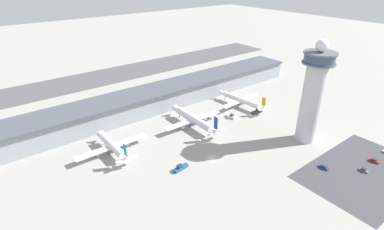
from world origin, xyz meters
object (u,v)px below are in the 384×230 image
object	(u,v)px
service_truck_baggage	(257,112)
car_black_suv	(324,167)
car_maroon_suv	(374,161)
airplane_gate_alpha	(113,146)
service_truck_fuel	(231,116)
car_navy_sedan	(364,170)
control_tower	(313,93)
airplane_gate_charlie	(241,100)
airplane_gate_bravo	(194,120)
service_truck_catering	(181,168)

from	to	relation	value
service_truck_baggage	car_black_suv	bearing A→B (deg)	-109.39
car_maroon_suv	car_black_suv	bearing A→B (deg)	153.29
airplane_gate_alpha	service_truck_fuel	size ratio (longest dim) A/B	5.43
car_navy_sedan	service_truck_baggage	bearing A→B (deg)	83.48
car_black_suv	service_truck_baggage	bearing A→B (deg)	70.61
airplane_gate_alpha	car_black_suv	bearing A→B (deg)	-45.01
control_tower	car_maroon_suv	distance (m)	45.09
control_tower	airplane_gate_charlie	size ratio (longest dim) A/B	1.43
airplane_gate_bravo	service_truck_baggage	size ratio (longest dim) A/B	5.39
car_maroon_suv	service_truck_fuel	bearing A→B (deg)	105.56
service_truck_fuel	car_navy_sedan	distance (m)	80.39
service_truck_fuel	car_maroon_suv	world-z (taller)	service_truck_fuel
car_black_suv	car_maroon_suv	size ratio (longest dim) A/B	1.00
car_maroon_suv	airplane_gate_alpha	bearing A→B (deg)	138.78
airplane_gate_charlie	service_truck_baggage	distance (m)	14.81
service_truck_fuel	car_navy_sedan	size ratio (longest dim) A/B	1.75
airplane_gate_alpha	service_truck_fuel	distance (m)	78.40
airplane_gate_charlie	car_black_suv	bearing A→B (deg)	-105.61
service_truck_fuel	service_truck_catering	bearing A→B (deg)	-156.89
control_tower	airplane_gate_charlie	xyz separation A→B (m)	(4.53, 53.74, -24.06)
airplane_gate_alpha	service_truck_fuel	xyz separation A→B (m)	(77.89, -8.29, -3.28)
airplane_gate_charlie	car_black_suv	distance (m)	78.56
service_truck_fuel	control_tower	bearing A→B (deg)	-73.03
control_tower	car_maroon_suv	size ratio (longest dim) A/B	11.72
control_tower	airplane_gate_charlie	bearing A→B (deg)	85.18
airplane_gate_charlie	service_truck_catering	xyz separation A→B (m)	(-76.52, -33.69, -3.47)
car_navy_sedan	service_truck_catering	bearing A→B (deg)	141.29
airplane_gate_charlie	car_black_suv	world-z (taller)	airplane_gate_charlie
airplane_gate_alpha	service_truck_baggage	bearing A→B (deg)	-8.16
airplane_gate_charlie	car_maroon_suv	size ratio (longest dim) A/B	8.17
airplane_gate_alpha	airplane_gate_bravo	distance (m)	51.64
control_tower	car_maroon_suv	world-z (taller)	control_tower
service_truck_fuel	car_black_suv	world-z (taller)	service_truck_fuel
service_truck_catering	service_truck_baggage	distance (m)	79.33
control_tower	service_truck_fuel	world-z (taller)	control_tower
car_black_suv	car_navy_sedan	world-z (taller)	car_navy_sedan
control_tower	car_navy_sedan	xyz separation A→B (m)	(-3.53, -34.83, -27.94)
service_truck_catering	car_navy_sedan	bearing A→B (deg)	-38.71
airplane_gate_alpha	car_navy_sedan	distance (m)	124.57
airplane_gate_charlie	service_truck_baggage	bearing A→B (deg)	-88.30
airplane_gate_bravo	service_truck_catering	distance (m)	44.24
service_truck_catering	car_black_suv	size ratio (longest dim) A/B	1.74
airplane_gate_bravo	service_truck_catering	world-z (taller)	airplane_gate_bravo
airplane_gate_alpha	airplane_gate_charlie	world-z (taller)	airplane_gate_alpha
car_black_suv	car_maroon_suv	xyz separation A→B (m)	(24.96, -12.56, 0.02)
car_black_suv	service_truck_fuel	bearing A→B (deg)	87.53
airplane_gate_alpha	service_truck_baggage	xyz separation A→B (m)	(96.55, -13.84, -3.29)
service_truck_fuel	car_maroon_suv	bearing A→B (deg)	-74.44
service_truck_baggage	car_black_suv	distance (m)	64.88
service_truck_fuel	service_truck_baggage	distance (m)	19.47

